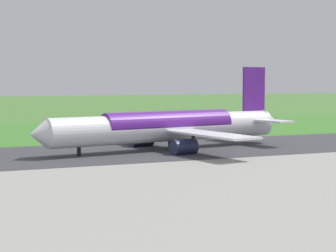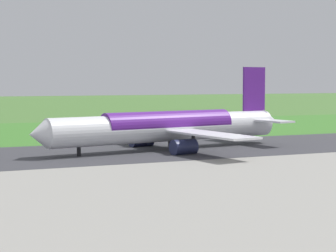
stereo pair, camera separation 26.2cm
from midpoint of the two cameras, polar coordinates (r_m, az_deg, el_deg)
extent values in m
plane|color=#477233|center=(114.84, 3.40, -2.13)|extent=(800.00, 800.00, 0.00)
cube|color=#38383D|center=(114.84, 3.40, -2.11)|extent=(600.00, 31.43, 0.06)
cube|color=#3C782B|center=(153.75, -3.62, -0.47)|extent=(600.00, 80.00, 0.04)
cylinder|color=white|center=(111.31, -0.07, -0.15)|extent=(48.18, 13.33, 5.20)
cone|color=white|center=(99.90, -12.47, -0.78)|extent=(3.80, 5.38, 4.94)
cone|color=white|center=(126.64, 9.57, 0.61)|extent=(4.20, 4.95, 4.42)
cube|color=#591E8C|center=(123.67, 8.21, 3.55)|extent=(5.60, 1.45, 9.00)
cube|color=white|center=(119.84, 9.90, 0.49)|extent=(5.48, 9.55, 0.36)
cube|color=white|center=(128.12, 6.56, 0.77)|extent=(5.48, 9.55, 0.36)
cube|color=white|center=(102.89, 3.72, -0.76)|extent=(9.67, 22.70, 0.35)
cube|color=white|center=(121.21, -2.48, 0.02)|extent=(9.67, 22.70, 0.35)
cylinder|color=#23284C|center=(104.53, 1.47, -2.04)|extent=(4.91, 3.53, 2.80)
cylinder|color=#23284C|center=(117.16, -2.67, -1.34)|extent=(4.91, 3.53, 2.80)
cylinder|color=black|center=(102.88, -8.65, -1.97)|extent=(0.70, 0.70, 3.42)
cylinder|color=black|center=(109.90, 2.38, -1.52)|extent=(0.70, 0.70, 3.42)
cylinder|color=black|center=(116.50, 0.11, -1.18)|extent=(0.70, 0.70, 3.42)
cylinder|color=#591E8C|center=(111.27, -0.07, 0.11)|extent=(26.90, 9.66, 5.23)
cylinder|color=slate|center=(147.21, -10.70, -0.39)|extent=(0.10, 0.10, 1.90)
cube|color=red|center=(147.13, -10.71, 0.10)|extent=(0.60, 0.04, 0.60)
cone|color=orange|center=(146.16, -12.60, -0.72)|extent=(0.40, 0.40, 0.55)
camera|label=1|loc=(0.13, -90.07, -0.01)|focal=63.28mm
camera|label=2|loc=(0.13, 89.93, 0.01)|focal=63.28mm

